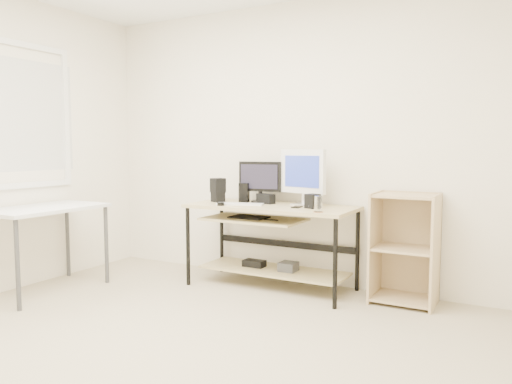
{
  "coord_description": "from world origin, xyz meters",
  "views": [
    {
      "loc": [
        2.01,
        -2.28,
        1.27
      ],
      "look_at": [
        0.04,
        1.3,
        0.9
      ],
      "focal_mm": 35.0,
      "sensor_mm": 36.0,
      "label": 1
    }
  ],
  "objects_px": {
    "black_monitor": "(260,179)",
    "audio_controller": "(244,193)",
    "desk": "(269,228)",
    "shelf_unit": "(406,247)",
    "white_imac": "(303,173)",
    "side_table": "(44,216)"
  },
  "relations": [
    {
      "from": "black_monitor",
      "to": "audio_controller",
      "type": "height_order",
      "value": "black_monitor"
    },
    {
      "from": "desk",
      "to": "audio_controller",
      "type": "height_order",
      "value": "audio_controller"
    },
    {
      "from": "shelf_unit",
      "to": "white_imac",
      "type": "distance_m",
      "value": 1.08
    },
    {
      "from": "desk",
      "to": "audio_controller",
      "type": "bearing_deg",
      "value": 162.58
    },
    {
      "from": "desk",
      "to": "white_imac",
      "type": "xyz_separation_m",
      "value": [
        0.27,
        0.14,
        0.5
      ]
    },
    {
      "from": "desk",
      "to": "side_table",
      "type": "height_order",
      "value": "same"
    },
    {
      "from": "desk",
      "to": "black_monitor",
      "type": "xyz_separation_m",
      "value": [
        -0.17,
        0.16,
        0.43
      ]
    },
    {
      "from": "shelf_unit",
      "to": "black_monitor",
      "type": "relative_size",
      "value": 2.15
    },
    {
      "from": "side_table",
      "to": "black_monitor",
      "type": "height_order",
      "value": "black_monitor"
    },
    {
      "from": "shelf_unit",
      "to": "audio_controller",
      "type": "bearing_deg",
      "value": -177.6
    },
    {
      "from": "desk",
      "to": "white_imac",
      "type": "bearing_deg",
      "value": 28.44
    },
    {
      "from": "desk",
      "to": "shelf_unit",
      "type": "height_order",
      "value": "shelf_unit"
    },
    {
      "from": "side_table",
      "to": "black_monitor",
      "type": "xyz_separation_m",
      "value": [
        1.48,
        1.22,
        0.3
      ]
    },
    {
      "from": "shelf_unit",
      "to": "white_imac",
      "type": "bearing_deg",
      "value": -178.95
    },
    {
      "from": "white_imac",
      "to": "audio_controller",
      "type": "height_order",
      "value": "white_imac"
    },
    {
      "from": "side_table",
      "to": "white_imac",
      "type": "height_order",
      "value": "white_imac"
    },
    {
      "from": "desk",
      "to": "side_table",
      "type": "relative_size",
      "value": 1.5
    },
    {
      "from": "side_table",
      "to": "shelf_unit",
      "type": "bearing_deg",
      "value": 23.33
    },
    {
      "from": "side_table",
      "to": "audio_controller",
      "type": "height_order",
      "value": "audio_controller"
    },
    {
      "from": "desk",
      "to": "audio_controller",
      "type": "distance_m",
      "value": 0.45
    },
    {
      "from": "black_monitor",
      "to": "desk",
      "type": "bearing_deg",
      "value": -48.79
    },
    {
      "from": "audio_controller",
      "to": "desk",
      "type": "bearing_deg",
      "value": -25.54
    }
  ]
}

